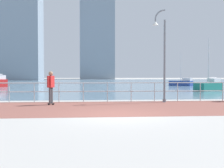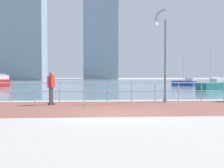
% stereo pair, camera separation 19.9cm
% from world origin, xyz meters
% --- Properties ---
extents(ground, '(220.00, 220.00, 0.00)m').
position_xyz_m(ground, '(0.00, 40.00, 0.00)').
color(ground, '#ADAAA5').
extents(brick_paving, '(28.00, 6.01, 0.01)m').
position_xyz_m(brick_paving, '(0.00, 2.46, 0.00)').
color(brick_paving, brown).
rests_on(brick_paving, ground).
extents(harbor_water, '(180.00, 88.00, 0.00)m').
position_xyz_m(harbor_water, '(0.00, 50.46, 0.00)').
color(harbor_water, slate).
rests_on(harbor_water, ground).
extents(waterfront_railing, '(25.25, 0.06, 1.13)m').
position_xyz_m(waterfront_railing, '(-0.00, 5.46, 0.78)').
color(waterfront_railing, '#B2BCC1').
rests_on(waterfront_railing, ground).
extents(lamppost, '(0.82, 0.36, 5.28)m').
position_xyz_m(lamppost, '(3.07, 4.86, 2.92)').
color(lamppost, slate).
rests_on(lamppost, ground).
extents(skateboarder, '(0.41, 0.54, 1.75)m').
position_xyz_m(skateboarder, '(-3.05, 3.93, 1.05)').
color(skateboarder, black).
rests_on(skateboarder, ground).
extents(sailboat_navy, '(3.09, 3.29, 4.85)m').
position_xyz_m(sailboat_navy, '(12.40, 28.77, 0.46)').
color(sailboat_navy, '#284799').
rests_on(sailboat_navy, ground).
extents(sailboat_white, '(3.61, 3.14, 5.17)m').
position_xyz_m(sailboat_white, '(10.81, 15.92, 0.49)').
color(sailboat_white, '#197266').
rests_on(sailboat_white, ground).
extents(tower_brick, '(16.48, 10.70, 38.45)m').
position_xyz_m(tower_brick, '(-24.81, 80.21, 18.39)').
color(tower_brick, '#8493A3').
rests_on(tower_brick, ground).
extents(tower_concrete, '(13.57, 15.19, 47.94)m').
position_xyz_m(tower_concrete, '(2.09, 103.78, 23.14)').
color(tower_concrete, '#8493A3').
rests_on(tower_concrete, ground).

